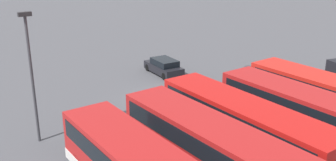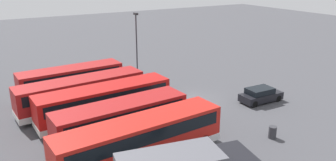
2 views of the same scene
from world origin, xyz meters
The scene contains 8 objects.
ground_plane centered at (0.00, 0.00, 0.00)m, with size 140.00×140.00×0.00m, color #47474C.
bus_single_deck_near_end centered at (-7.26, 9.45, 1.62)m, with size 3.39×12.02×2.95m.
bus_single_deck_second centered at (-3.85, 9.40, 1.62)m, with size 3.22×10.42×2.95m.
bus_single_deck_third centered at (0.23, 9.19, 1.62)m, with size 3.18×11.70×2.95m.
bus_single_deck_fourth centered at (3.39, 10.23, 1.62)m, with size 3.42×11.77×2.95m.
car_hatchback_silver centered at (-3.61, -5.21, 0.70)m, with size 1.93×4.30×1.43m.
lamp_post_tall centered at (9.47, 1.75, 4.49)m, with size 0.70×0.30×7.64m.
waste_bin_yellow centered at (-9.50, -0.58, 0.47)m, with size 0.60×0.60×0.95m, color #333338.
Camera 1 is at (14.16, 23.22, 10.82)m, focal length 41.46 mm.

